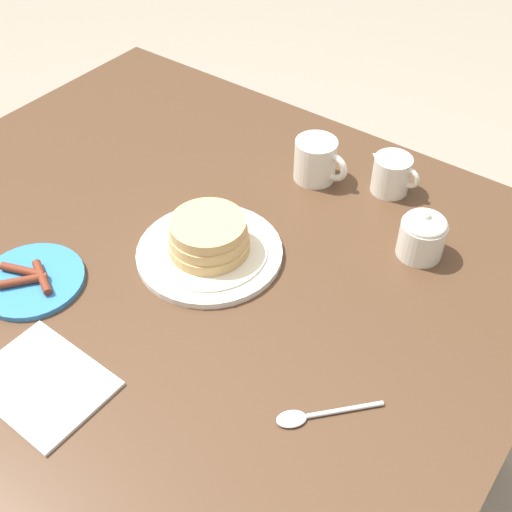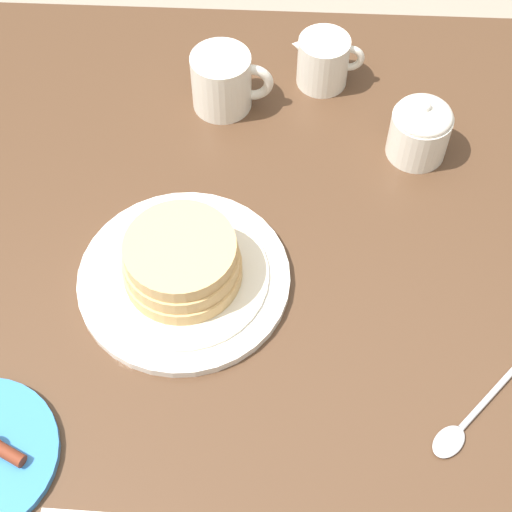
# 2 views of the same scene
# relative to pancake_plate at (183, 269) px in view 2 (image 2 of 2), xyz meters

# --- Properties ---
(ground_plane) EXTENTS (8.00, 8.00, 0.00)m
(ground_plane) POSITION_rel_pancake_plate_xyz_m (-0.05, -0.03, -0.80)
(ground_plane) COLOR gray
(dining_table) EXTENTS (1.19, 1.03, 0.77)m
(dining_table) POSITION_rel_pancake_plate_xyz_m (-0.05, -0.03, -0.15)
(dining_table) COLOR #4C3321
(dining_table) RESTS_ON ground_plane
(pancake_plate) EXTENTS (0.25, 0.25, 0.08)m
(pancake_plate) POSITION_rel_pancake_plate_xyz_m (0.00, 0.00, 0.00)
(pancake_plate) COLOR white
(pancake_plate) RESTS_ON dining_table
(coffee_mug) EXTENTS (0.11, 0.08, 0.08)m
(coffee_mug) POSITION_rel_pancake_plate_xyz_m (0.03, 0.29, 0.01)
(coffee_mug) COLOR silver
(coffee_mug) RESTS_ON dining_table
(creamer_pitcher) EXTENTS (0.10, 0.07, 0.08)m
(creamer_pitcher) POSITION_rel_pancake_plate_xyz_m (0.16, 0.34, 0.01)
(creamer_pitcher) COLOR silver
(creamer_pitcher) RESTS_ON dining_table
(sugar_bowl) EXTENTS (0.08, 0.08, 0.09)m
(sugar_bowl) POSITION_rel_pancake_plate_xyz_m (0.28, 0.22, 0.01)
(sugar_bowl) COLOR silver
(sugar_bowl) RESTS_ON dining_table
(spoon) EXTENTS (0.11, 0.12, 0.01)m
(spoon) POSITION_rel_pancake_plate_xyz_m (0.31, -0.16, -0.02)
(spoon) COLOR silver
(spoon) RESTS_ON dining_table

